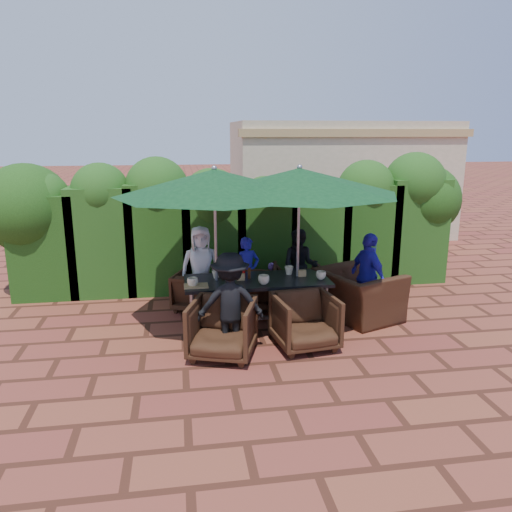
{
  "coord_description": "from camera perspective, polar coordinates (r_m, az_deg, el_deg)",
  "views": [
    {
      "loc": [
        -1.12,
        -6.98,
        2.93
      ],
      "look_at": [
        0.03,
        0.4,
        1.06
      ],
      "focal_mm": 35.0,
      "sensor_mm": 36.0,
      "label": 1
    }
  ],
  "objects": [
    {
      "name": "chair_far_right",
      "position": [
        8.63,
        4.89,
        -3.08
      ],
      "size": [
        0.78,
        0.73,
        0.79
      ],
      "primitive_type": "imported",
      "rotation": [
        0.0,
        0.0,
        3.15
      ],
      "color": "black",
      "rests_on": "ground"
    },
    {
      "name": "umbrella_left",
      "position": [
        7.28,
        -4.77,
        8.35
      ],
      "size": [
        2.94,
        2.94,
        2.46
      ],
      "color": "gray",
      "rests_on": "ground"
    },
    {
      "name": "chair_near_right",
      "position": [
        6.98,
        5.66,
        -7.15
      ],
      "size": [
        0.9,
        0.86,
        0.83
      ],
      "primitive_type": "imported",
      "rotation": [
        0.0,
        0.0,
        0.13
      ],
      "color": "black",
      "rests_on": "ground"
    },
    {
      "name": "adult_near_left",
      "position": [
        6.72,
        -2.95,
        -5.38
      ],
      "size": [
        0.92,
        0.47,
        1.39
      ],
      "primitive_type": "imported",
      "rotation": [
        0.0,
        0.0,
        3.08
      ],
      "color": "black",
      "rests_on": "ground"
    },
    {
      "name": "pedestrian_c",
      "position": [
        12.47,
        13.79,
        4.27
      ],
      "size": [
        1.21,
        1.18,
        1.81
      ],
      "primitive_type": "imported",
      "rotation": [
        0.0,
        0.0,
        2.39
      ],
      "color": "gray",
      "rests_on": "ground"
    },
    {
      "name": "sauce_bottle",
      "position": [
        7.59,
        -0.79,
        -1.98
      ],
      "size": [
        0.04,
        0.04,
        0.17
      ],
      "primitive_type": "cylinder",
      "color": "#4C230C",
      "rests_on": "dining_table"
    },
    {
      "name": "cup_e",
      "position": [
        7.64,
        7.44,
        -2.19
      ],
      "size": [
        0.15,
        0.15,
        0.12
      ],
      "primitive_type": "imported",
      "color": "beige",
      "rests_on": "dining_table"
    },
    {
      "name": "hedge_wall",
      "position": [
        9.49,
        -2.57,
        4.38
      ],
      "size": [
        9.1,
        1.6,
        2.55
      ],
      "color": "#16330D",
      "rests_on": "ground"
    },
    {
      "name": "dining_table",
      "position": [
        7.61,
        0.1,
        -3.22
      ],
      "size": [
        2.19,
        0.9,
        0.75
      ],
      "color": "black",
      "rests_on": "ground"
    },
    {
      "name": "chair_near_left",
      "position": [
        6.69,
        -3.88,
        -7.98
      ],
      "size": [
        1.03,
        0.99,
        0.85
      ],
      "primitive_type": "imported",
      "rotation": [
        0.0,
        0.0,
        -0.32
      ],
      "color": "black",
      "rests_on": "ground"
    },
    {
      "name": "cup_d",
      "position": [
        7.83,
        3.79,
        -1.65
      ],
      "size": [
        0.14,
        0.14,
        0.13
      ],
      "primitive_type": "imported",
      "color": "beige",
      "rests_on": "dining_table"
    },
    {
      "name": "ketchup_bottle",
      "position": [
        7.62,
        -1.4,
        -1.93
      ],
      "size": [
        0.04,
        0.04,
        0.17
      ],
      "primitive_type": "cylinder",
      "color": "#B20C0A",
      "rests_on": "dining_table"
    },
    {
      "name": "number_block_right",
      "position": [
        7.75,
        5.28,
        -1.97
      ],
      "size": [
        0.12,
        0.06,
        0.1
      ],
      "primitive_type": "cube",
      "color": "tan",
      "rests_on": "dining_table"
    },
    {
      "name": "cup_b",
      "position": [
        7.65,
        -4.58,
        -2.09
      ],
      "size": [
        0.13,
        0.13,
        0.12
      ],
      "primitive_type": "imported",
      "color": "beige",
      "rests_on": "dining_table"
    },
    {
      "name": "pedestrian_b",
      "position": [
        12.13,
        8.56,
        3.65
      ],
      "size": [
        0.81,
        0.56,
        1.56
      ],
      "primitive_type": "imported",
      "rotation": [
        0.0,
        0.0,
        2.99
      ],
      "color": "#E3509B",
      "rests_on": "ground"
    },
    {
      "name": "adult_far_mid",
      "position": [
        8.55,
        -0.95,
        -1.79
      ],
      "size": [
        0.53,
        0.48,
        1.19
      ],
      "primitive_type": "imported",
      "rotation": [
        0.0,
        0.0,
        0.36
      ],
      "color": "#2620B1",
      "rests_on": "ground"
    },
    {
      "name": "chair_far_mid",
      "position": [
        8.48,
        -0.36,
        -3.22
      ],
      "size": [
        0.94,
        0.9,
        0.83
      ],
      "primitive_type": "imported",
      "rotation": [
        0.0,
        0.0,
        2.95
      ],
      "color": "black",
      "rests_on": "ground"
    },
    {
      "name": "building",
      "position": [
        14.78,
        9.48,
        8.7
      ],
      "size": [
        6.2,
        3.08,
        3.2
      ],
      "color": "beige",
      "rests_on": "ground"
    },
    {
      "name": "cup_c",
      "position": [
        7.33,
        0.89,
        -2.72
      ],
      "size": [
        0.17,
        0.17,
        0.13
      ],
      "primitive_type": "imported",
      "color": "beige",
      "rests_on": "dining_table"
    },
    {
      "name": "child_left",
      "position": [
        8.59,
        -4.25,
        -2.91
      ],
      "size": [
        0.36,
        0.32,
        0.86
      ],
      "primitive_type": "imported",
      "rotation": [
        0.0,
        0.0,
        0.24
      ],
      "color": "#E3509B",
      "rests_on": "ground"
    },
    {
      "name": "adult_far_right",
      "position": [
        8.7,
        5.04,
        -1.18
      ],
      "size": [
        0.73,
        0.59,
        1.31
      ],
      "primitive_type": "imported",
      "rotation": [
        0.0,
        0.0,
        -0.37
      ],
      "color": "black",
      "rests_on": "ground"
    },
    {
      "name": "umbrella_right",
      "position": [
        7.5,
        4.98,
        8.51
      ],
      "size": [
        3.02,
        3.02,
        2.46
      ],
      "color": "gray",
      "rests_on": "ground"
    },
    {
      "name": "adult_far_left",
      "position": [
        8.48,
        -6.32,
        -1.28
      ],
      "size": [
        0.71,
        0.45,
        1.41
      ],
      "primitive_type": "imported",
      "rotation": [
        0.0,
        0.0,
        0.05
      ],
      "color": "white",
      "rests_on": "ground"
    },
    {
      "name": "serving_tray",
      "position": [
        7.28,
        -6.87,
        -3.41
      ],
      "size": [
        0.35,
        0.25,
        0.02
      ],
      "primitive_type": "cube",
      "color": "tan",
      "rests_on": "dining_table"
    },
    {
      "name": "child_right",
      "position": [
        8.66,
        1.79,
        -3.17
      ],
      "size": [
        0.32,
        0.29,
        0.74
      ],
      "primitive_type": "imported",
      "rotation": [
        0.0,
        0.0,
        -0.33
      ],
      "color": "#8A52B3",
      "rests_on": "ground"
    },
    {
      "name": "chair_end_right",
      "position": [
        8.13,
        11.67,
        -3.46
      ],
      "size": [
        1.16,
        1.4,
        1.05
      ],
      "primitive_type": "imported",
      "rotation": [
        0.0,
        0.0,
        1.94
      ],
      "color": "black",
      "rests_on": "ground"
    },
    {
      "name": "adult_end_right",
      "position": [
        8.07,
        12.71,
        -2.34
      ],
      "size": [
        0.61,
        0.9,
        1.4
      ],
      "primitive_type": "imported",
      "rotation": [
        0.0,
        0.0,
        1.83
      ],
      "color": "#2620B1",
      "rests_on": "ground"
    },
    {
      "name": "pedestrian_a",
      "position": [
        11.79,
        4.12,
        3.7
      ],
      "size": [
        1.56,
        0.62,
        1.65
      ],
      "primitive_type": "imported",
      "rotation": [
        0.0,
        0.0,
        3.19
      ],
      "color": "#227F25",
      "rests_on": "ground"
    },
    {
      "name": "cup_a",
      "position": [
        7.28,
        -7.25,
        -2.96
      ],
      "size": [
        0.16,
        0.16,
        0.13
      ],
      "primitive_type": "imported",
      "color": "beige",
      "rests_on": "dining_table"
    },
    {
      "name": "number_block_left",
      "position": [
        7.53,
        -1.77,
        -2.41
      ],
      "size": [
        0.12,
        0.06,
        0.1
      ],
      "primitive_type": "cube",
      "color": "tan",
      "rests_on": "dining_table"
    },
    {
      "name": "ground",
      "position": [
        7.65,
        0.22,
        -8.48
      ],
      "size": [
        80.0,
        80.0,
        0.0
      ],
      "primitive_type": "plane",
      "color": "brown",
      "rests_on": "ground"
    },
    {
      "name": "chair_far_left",
      "position": [
        8.48,
        -6.85,
        -3.76
      ],
      "size": [
        0.88,
        0.86,
        0.71
      ],
      "primitive_type": "imported",
      "rotation": [
        0.0,
        0.0,
        2.75
      ],
      "color": "black",
      "rests_on": "ground"
    }
  ]
}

